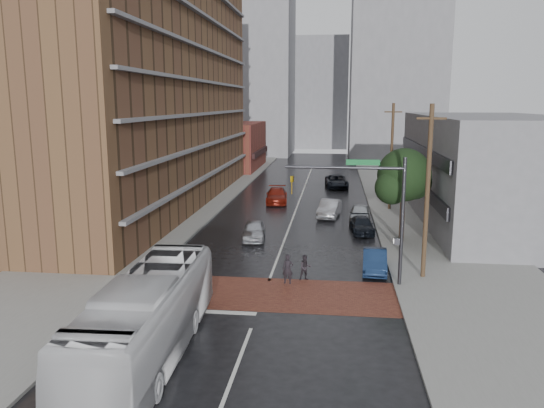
% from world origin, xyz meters
% --- Properties ---
extents(ground, '(160.00, 160.00, 0.00)m').
position_xyz_m(ground, '(0.00, 0.00, 0.00)').
color(ground, black).
rests_on(ground, ground).
extents(crosswalk, '(14.00, 5.00, 0.02)m').
position_xyz_m(crosswalk, '(0.00, 0.50, 0.01)').
color(crosswalk, brown).
rests_on(crosswalk, ground).
extents(sidewalk_west, '(9.00, 90.00, 0.15)m').
position_xyz_m(sidewalk_west, '(-11.50, 25.00, 0.07)').
color(sidewalk_west, gray).
rests_on(sidewalk_west, ground).
extents(sidewalk_east, '(9.00, 90.00, 0.15)m').
position_xyz_m(sidewalk_east, '(11.50, 25.00, 0.07)').
color(sidewalk_east, gray).
rests_on(sidewalk_east, ground).
extents(apartment_block, '(10.00, 44.00, 28.00)m').
position_xyz_m(apartment_block, '(-14.00, 24.00, 14.00)').
color(apartment_block, brown).
rests_on(apartment_block, ground).
extents(storefront_west, '(8.00, 16.00, 7.00)m').
position_xyz_m(storefront_west, '(-12.00, 54.00, 3.50)').
color(storefront_west, maroon).
rests_on(storefront_west, ground).
extents(building_east, '(11.00, 26.00, 9.00)m').
position_xyz_m(building_east, '(16.50, 20.00, 4.50)').
color(building_east, gray).
rests_on(building_east, ground).
extents(distant_tower_west, '(18.00, 16.00, 32.00)m').
position_xyz_m(distant_tower_west, '(-14.00, 78.00, 16.00)').
color(distant_tower_west, gray).
rests_on(distant_tower_west, ground).
extents(distant_tower_east, '(16.00, 14.00, 36.00)m').
position_xyz_m(distant_tower_east, '(14.00, 72.00, 18.00)').
color(distant_tower_east, gray).
rests_on(distant_tower_east, ground).
extents(distant_tower_center, '(12.00, 10.00, 24.00)m').
position_xyz_m(distant_tower_center, '(0.00, 95.00, 12.00)').
color(distant_tower_center, gray).
rests_on(distant_tower_center, ground).
extents(street_tree, '(4.20, 4.10, 6.90)m').
position_xyz_m(street_tree, '(8.52, 12.03, 4.73)').
color(street_tree, '#332319').
rests_on(street_tree, ground).
extents(signal_mast, '(6.50, 0.30, 7.20)m').
position_xyz_m(signal_mast, '(5.85, 2.50, 4.73)').
color(signal_mast, '#2D2D33').
rests_on(signal_mast, ground).
extents(utility_pole_near, '(1.60, 0.26, 10.00)m').
position_xyz_m(utility_pole_near, '(8.80, 4.00, 5.14)').
color(utility_pole_near, '#473321').
rests_on(utility_pole_near, ground).
extents(utility_pole_far, '(1.60, 0.26, 10.00)m').
position_xyz_m(utility_pole_far, '(8.80, 24.00, 5.14)').
color(utility_pole_far, '#473321').
rests_on(utility_pole_far, ground).
extents(transit_bus, '(3.23, 12.16, 3.36)m').
position_xyz_m(transit_bus, '(-3.65, -7.11, 1.68)').
color(transit_bus, silver).
rests_on(transit_bus, ground).
extents(pedestrian_a, '(0.64, 0.44, 1.68)m').
position_xyz_m(pedestrian_a, '(1.10, 2.26, 0.84)').
color(pedestrian_a, black).
rests_on(pedestrian_a, ground).
extents(pedestrian_b, '(0.86, 0.76, 1.48)m').
position_xyz_m(pedestrian_b, '(2.05, 3.00, 0.74)').
color(pedestrian_b, black).
rests_on(pedestrian_b, ground).
extents(car_travel_a, '(2.05, 4.24, 1.40)m').
position_xyz_m(car_travel_a, '(-2.29, 11.76, 0.70)').
color(car_travel_a, '#B0B1B8').
rests_on(car_travel_a, ground).
extents(car_travel_b, '(2.26, 4.81, 1.53)m').
position_xyz_m(car_travel_b, '(3.19, 20.32, 0.76)').
color(car_travel_b, '#AAABB2').
rests_on(car_travel_b, ground).
extents(car_travel_c, '(2.53, 5.31, 1.49)m').
position_xyz_m(car_travel_c, '(-2.23, 26.55, 0.75)').
color(car_travel_c, maroon).
rests_on(car_travel_c, ground).
extents(suv_travel, '(2.98, 5.65, 1.52)m').
position_xyz_m(suv_travel, '(3.83, 37.00, 0.76)').
color(suv_travel, black).
rests_on(suv_travel, ground).
extents(car_parked_near, '(1.62, 4.08, 1.32)m').
position_xyz_m(car_parked_near, '(6.12, 5.06, 0.66)').
color(car_parked_near, '#15294C').
rests_on(car_parked_near, ground).
extents(car_parked_mid, '(1.93, 4.20, 1.19)m').
position_xyz_m(car_parked_mid, '(5.83, 14.88, 0.59)').
color(car_parked_mid, black).
rests_on(car_parked_mid, ground).
extents(car_parked_far, '(2.05, 4.51, 1.50)m').
position_xyz_m(car_parked_far, '(5.83, 18.70, 0.75)').
color(car_parked_far, '#AFB3B7').
rests_on(car_parked_far, ground).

